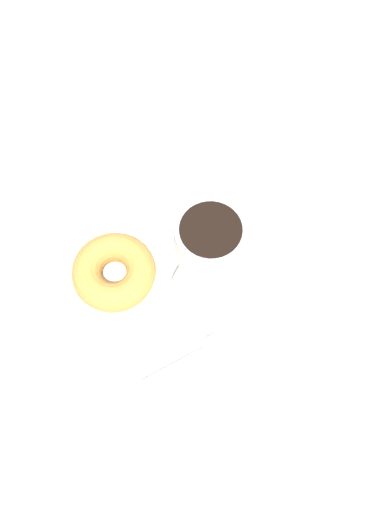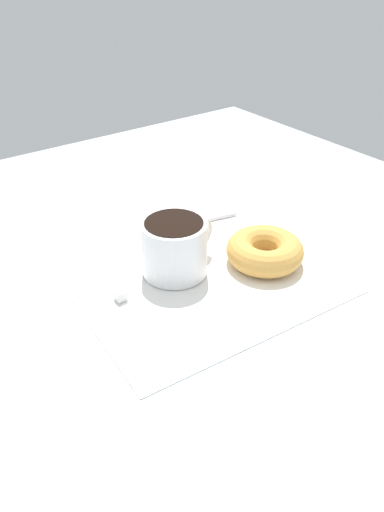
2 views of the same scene
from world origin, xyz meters
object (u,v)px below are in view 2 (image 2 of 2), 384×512
Objects in this scene: donut at (265,251)px; sugar_cube at (121,295)px; spoon at (189,223)px; coffee_cup at (176,246)px.

sugar_cube is at bearing 77.59° from donut.
donut is 15.82cm from spoon.
spoon is at bearing -44.14° from coffee_cup.
coffee_cup is at bearing -83.09° from sugar_cube.
coffee_cup is 1.00× the size of spoon.
spoon is 8.79× the size of sugar_cube.
donut is 8.05× the size of sugar_cube.
spoon is at bearing -60.58° from sugar_cube.
spoon is (9.59, -9.31, -3.78)cm from coffee_cup.
sugar_cube reaches higher than spoon.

